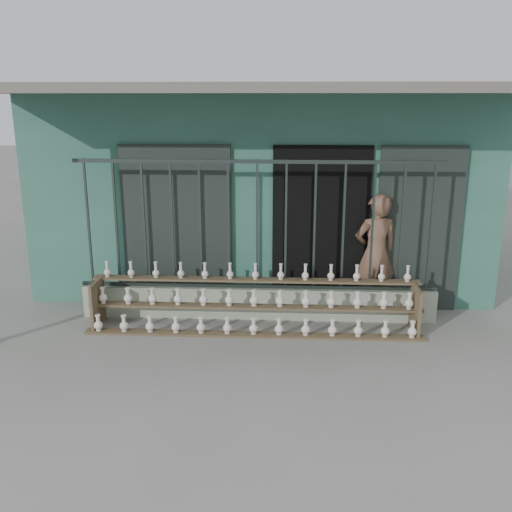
{
  "coord_description": "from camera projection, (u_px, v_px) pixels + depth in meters",
  "views": [
    {
      "loc": [
        0.38,
        -6.31,
        3.06
      ],
      "look_at": [
        0.0,
        1.0,
        1.0
      ],
      "focal_mm": 40.0,
      "sensor_mm": 36.0,
      "label": 1
    }
  ],
  "objects": [
    {
      "name": "ground",
      "position": [
        252.0,
        357.0,
        6.91
      ],
      "size": [
        60.0,
        60.0,
        0.0
      ],
      "primitive_type": "plane",
      "color": "slate"
    },
    {
      "name": "parapet_wall",
      "position": [
        257.0,
        303.0,
        8.1
      ],
      "size": [
        5.0,
        0.2,
        0.45
      ],
      "primitive_type": "cube",
      "color": "#99A78F",
      "rests_on": "ground"
    },
    {
      "name": "shelf_rack",
      "position": [
        254.0,
        304.0,
        7.67
      ],
      "size": [
        4.5,
        0.68,
        0.85
      ],
      "color": "brown",
      "rests_on": "ground"
    },
    {
      "name": "security_fence",
      "position": [
        257.0,
        226.0,
        7.8
      ],
      "size": [
        5.0,
        0.04,
        1.8
      ],
      "color": "#283330",
      "rests_on": "parapet_wall"
    },
    {
      "name": "elderly_woman",
      "position": [
        375.0,
        254.0,
        8.21
      ],
      "size": [
        0.72,
        0.56,
        1.74
      ],
      "primitive_type": "imported",
      "rotation": [
        0.0,
        0.0,
        3.4
      ],
      "color": "brown",
      "rests_on": "ground"
    },
    {
      "name": "workshop_building",
      "position": [
        265.0,
        177.0,
        10.54
      ],
      "size": [
        7.4,
        6.6,
        3.21
      ],
      "color": "#2E6252",
      "rests_on": "ground"
    }
  ]
}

